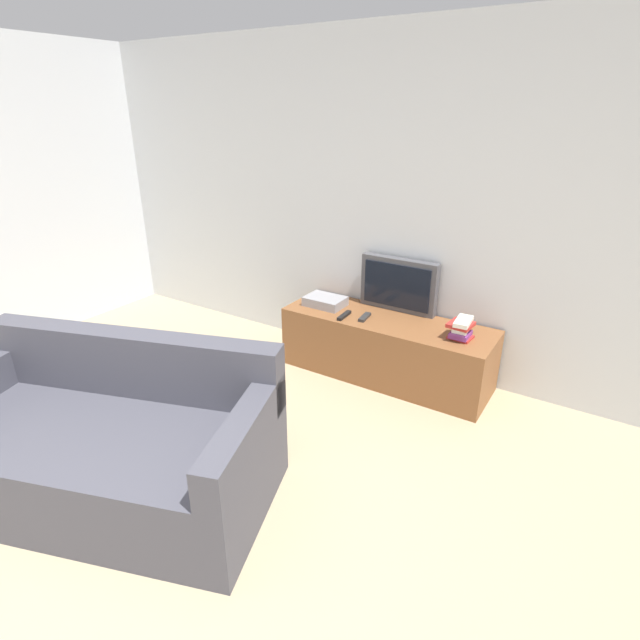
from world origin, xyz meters
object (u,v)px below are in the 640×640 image
couch (108,447)px  remote_secondary (344,315)px  tv_stand (386,348)px  book_stack (461,329)px  remote_on_stand (365,317)px  television (398,285)px  set_top_box (325,301)px

couch → remote_secondary: couch is taller
tv_stand → book_stack: (0.59, -0.04, 0.33)m
remote_on_stand → remote_secondary: size_ratio=0.91×
tv_stand → remote_on_stand: (-0.16, -0.08, 0.26)m
remote_on_stand → tv_stand: bearing=28.0°
couch → remote_secondary: size_ratio=10.85×
television → book_stack: television is taller
set_top_box → remote_secondary: bearing=-26.5°
remote_on_stand → set_top_box: 0.41m
tv_stand → book_stack: bearing=-3.7°
remote_on_stand → book_stack: bearing=3.4°
television → remote_on_stand: television is taller
tv_stand → television: size_ratio=2.61×
tv_stand → couch: couch is taller
book_stack → television: bearing=156.8°
television → couch: (-0.72, -2.24, -0.43)m
couch → set_top_box: 2.03m
book_stack → remote_on_stand: (-0.75, -0.04, -0.06)m
television → remote_secondary: television is taller
couch → remote_secondary: bearing=58.2°
book_stack → remote_on_stand: 0.75m
book_stack → set_top_box: 1.15m
couch → book_stack: 2.41m
book_stack → set_top_box: bearing=178.8°
book_stack → remote_secondary: book_stack is taller
set_top_box → book_stack: bearing=-1.2°
couch → set_top_box: (0.18, 2.01, 0.25)m
remote_on_stand → remote_secondary: same height
couch → remote_on_stand: bearing=54.3°
couch → book_stack: bearing=37.3°
couch → remote_secondary: (0.43, 1.88, 0.22)m
remote_on_stand → set_top_box: (-0.41, 0.07, 0.03)m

